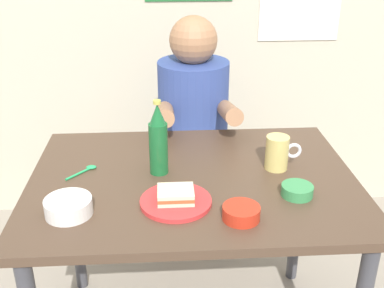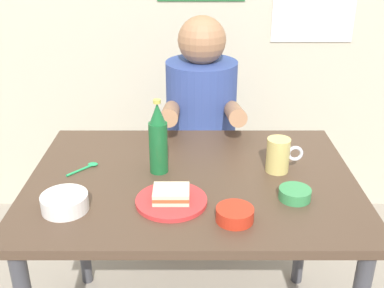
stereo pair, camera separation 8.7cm
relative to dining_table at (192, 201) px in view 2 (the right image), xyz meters
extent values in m
cube|color=#4C3828|center=(0.00, 0.00, 0.08)|extent=(1.10, 0.80, 0.03)
cylinder|color=#3F3F44|center=(-0.49, 0.34, -0.29)|extent=(0.05, 0.05, 0.71)
cylinder|color=#3F3F44|center=(0.49, 0.34, -0.29)|extent=(0.05, 0.05, 0.71)
cylinder|color=#4C4C51|center=(0.04, 0.63, -0.44)|extent=(0.08, 0.08, 0.41)
cylinder|color=brown|center=(0.04, 0.63, -0.22)|extent=(0.34, 0.34, 0.04)
cylinder|color=#33478C|center=(0.04, 0.63, 0.06)|extent=(0.32, 0.32, 0.52)
sphere|color=#A0704C|center=(0.04, 0.63, 0.42)|extent=(0.21, 0.21, 0.21)
cylinder|color=#A0704C|center=(-0.09, 0.38, 0.18)|extent=(0.07, 0.31, 0.14)
cylinder|color=#A0704C|center=(0.17, 0.38, 0.18)|extent=(0.07, 0.31, 0.14)
cylinder|color=red|center=(-0.06, -0.16, 0.10)|extent=(0.22, 0.22, 0.01)
cube|color=beige|center=(-0.06, -0.16, 0.11)|extent=(0.11, 0.09, 0.01)
cube|color=#9E592D|center=(-0.06, -0.16, 0.13)|extent=(0.11, 0.09, 0.01)
cube|color=beige|center=(-0.06, -0.16, 0.14)|extent=(0.11, 0.09, 0.01)
cylinder|color=#D1BC66|center=(0.29, 0.05, 0.15)|extent=(0.08, 0.08, 0.12)
torus|color=silver|center=(0.35, 0.05, 0.16)|extent=(0.06, 0.01, 0.06)
cylinder|color=#19602D|center=(-0.11, 0.04, 0.18)|extent=(0.06, 0.06, 0.18)
cone|color=#19602D|center=(-0.11, 0.04, 0.31)|extent=(0.05, 0.05, 0.07)
cylinder|color=#BFB74C|center=(-0.11, 0.04, 0.35)|extent=(0.03, 0.03, 0.01)
cylinder|color=#388C4C|center=(0.32, -0.14, 0.11)|extent=(0.10, 0.10, 0.03)
cylinder|color=#5B643A|center=(0.32, -0.14, 0.12)|extent=(0.08, 0.08, 0.02)
cylinder|color=silver|center=(-0.38, -0.20, 0.12)|extent=(0.14, 0.14, 0.05)
cylinder|color=tan|center=(-0.38, -0.20, 0.13)|extent=(0.11, 0.11, 0.02)
cylinder|color=red|center=(0.12, -0.26, 0.11)|extent=(0.11, 0.11, 0.04)
cylinder|color=#A33521|center=(0.12, -0.26, 0.12)|extent=(0.09, 0.09, 0.02)
cylinder|color=#26A559|center=(-0.39, 0.04, 0.10)|extent=(0.08, 0.09, 0.01)
ellipsoid|color=#26A559|center=(-0.35, 0.08, 0.10)|extent=(0.04, 0.02, 0.01)
camera|label=1|loc=(-0.09, -1.39, 0.86)|focal=44.02mm
camera|label=2|loc=(0.00, -1.40, 0.86)|focal=44.02mm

